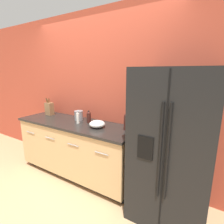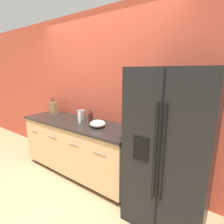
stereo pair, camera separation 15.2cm
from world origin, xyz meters
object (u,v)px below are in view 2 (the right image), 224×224
Objects in this scene: wine_bottle at (126,122)px; soap_dispenser at (80,117)px; oil_bottle at (90,117)px; refrigerator at (171,148)px; mixing_bowl at (98,124)px; steel_canister at (81,115)px; knife_block at (54,108)px.

soap_dispenser is (-0.77, -0.12, -0.04)m from wine_bottle.
refrigerator is at bearing -6.34° from oil_bottle.
refrigerator reaches higher than oil_bottle.
mixing_bowl is at bearing -162.92° from wine_bottle.
wine_bottle reaches higher than steel_canister.
soap_dispenser is at bearing -136.48° from oil_bottle.
refrigerator is at bearing -12.45° from wine_bottle.
wine_bottle is at bearing 167.55° from refrigerator.
oil_bottle is at bearing 153.91° from mixing_bowl.
steel_canister is at bearing 173.42° from refrigerator.
wine_bottle is (1.59, -0.02, 0.01)m from knife_block.
knife_block is 1.56× the size of soap_dispenser.
soap_dispenser is 1.05× the size of oil_bottle.
oil_bottle reaches higher than steel_canister.
refrigerator is 1.06m from mixing_bowl.
steel_canister is (-0.12, 0.15, -0.01)m from soap_dispenser.
mixing_bowl is (1.19, -0.14, -0.06)m from knife_block.
knife_block is 1.40× the size of mixing_bowl.
wine_bottle is 0.43m from mixing_bowl.
knife_block reaches higher than oil_bottle.
steel_canister is (-0.89, 0.03, -0.04)m from wine_bottle.
knife_block is 0.83m from soap_dispenser.
oil_bottle is at bearing 179.98° from wine_bottle.
refrigerator is 1.33m from oil_bottle.
refrigerator is 8.58× the size of soap_dispenser.
oil_bottle is 0.28m from mixing_bowl.
knife_block is 0.70m from steel_canister.
knife_block is at bearing 173.27° from mixing_bowl.
refrigerator is 1.57m from steel_canister.
wine_bottle reaches higher than oil_bottle.
refrigerator is 10.16× the size of steel_canister.
mixing_bowl is at bearing -6.73° from knife_block.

